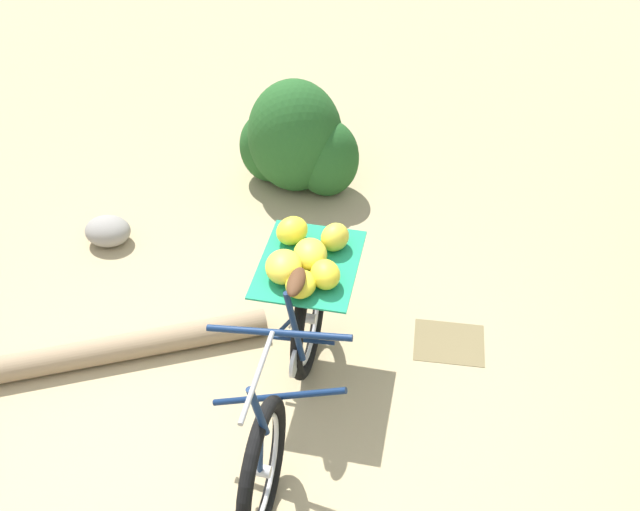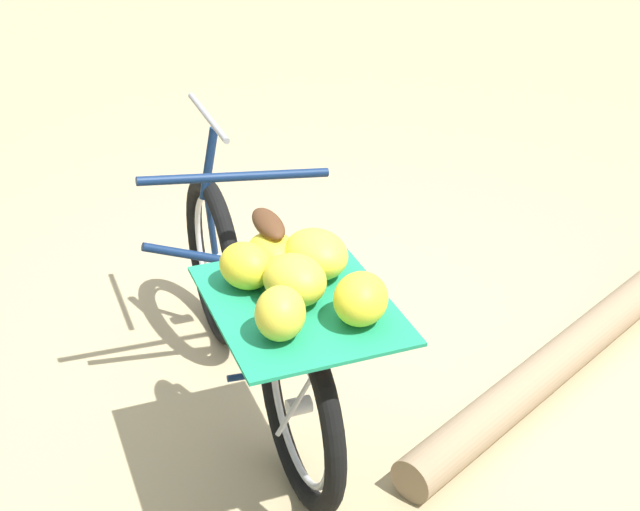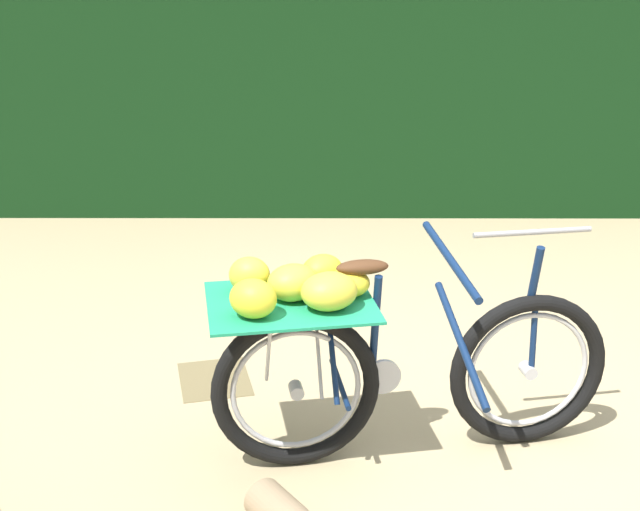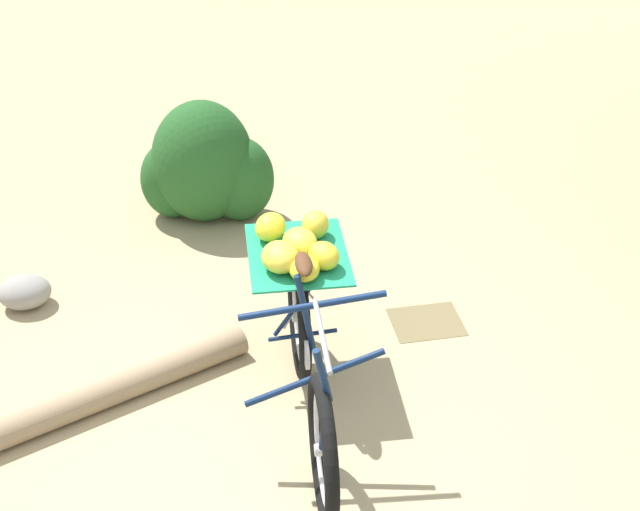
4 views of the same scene
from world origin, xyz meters
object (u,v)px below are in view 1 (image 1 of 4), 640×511
(bicycle, at_px, (294,346))
(path_stone, at_px, (108,231))
(fallen_log, at_px, (77,356))
(shrub_cluster, at_px, (297,143))

(bicycle, xyz_separation_m, path_stone, (1.60, -1.29, -0.42))
(bicycle, distance_m, path_stone, 2.10)
(fallen_log, bearing_deg, bicycle, 174.56)
(fallen_log, xyz_separation_m, path_stone, (0.23, -1.16, 0.02))
(bicycle, distance_m, shrub_cluster, 2.23)
(fallen_log, bearing_deg, shrub_cluster, -116.18)
(shrub_cluster, bearing_deg, fallen_log, 63.82)
(bicycle, height_order, shrub_cluster, bicycle)
(shrub_cluster, bearing_deg, path_stone, 35.87)
(shrub_cluster, bearing_deg, bicycle, 99.05)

